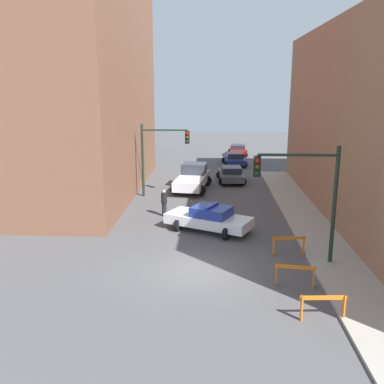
# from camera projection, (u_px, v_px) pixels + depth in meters

# --- Properties ---
(ground_plane) EXTENTS (120.00, 120.00, 0.00)m
(ground_plane) POSITION_uv_depth(u_px,v_px,m) (198.00, 270.00, 18.52)
(ground_plane) COLOR #4C4C4F
(sidewalk_right) EXTENTS (2.40, 44.00, 0.12)m
(sidewalk_right) POSITION_uv_depth(u_px,v_px,m) (343.00, 272.00, 18.21)
(sidewalk_right) COLOR #9E998E
(sidewalk_right) RESTS_ON ground_plane
(building_corner_left) EXTENTS (14.00, 20.00, 22.33)m
(building_corner_left) POSITION_uv_depth(u_px,v_px,m) (35.00, 37.00, 30.01)
(building_corner_left) COLOR brown
(building_corner_left) RESTS_ON ground_plane
(traffic_light_near) EXTENTS (3.64, 0.35, 5.20)m
(traffic_light_near) POSITION_uv_depth(u_px,v_px,m) (308.00, 187.00, 18.40)
(traffic_light_near) COLOR black
(traffic_light_near) RESTS_ON sidewalk_right
(traffic_light_far) EXTENTS (3.44, 0.35, 5.20)m
(traffic_light_far) POSITION_uv_depth(u_px,v_px,m) (158.00, 150.00, 30.31)
(traffic_light_far) COLOR black
(traffic_light_far) RESTS_ON ground_plane
(police_car) EXTENTS (5.04, 3.72, 1.52)m
(police_car) POSITION_uv_depth(u_px,v_px,m) (209.00, 218.00, 23.44)
(police_car) COLOR white
(police_car) RESTS_ON ground_plane
(white_truck) EXTENTS (3.06, 5.60, 1.90)m
(white_truck) POSITION_uv_depth(u_px,v_px,m) (192.00, 178.00, 33.03)
(white_truck) COLOR silver
(white_truck) RESTS_ON ground_plane
(parked_car_near) EXTENTS (2.45, 4.40, 1.31)m
(parked_car_near) POSITION_uv_depth(u_px,v_px,m) (231.00, 174.00, 35.68)
(parked_car_near) COLOR #474C51
(parked_car_near) RESTS_ON ground_plane
(parked_car_mid) EXTENTS (2.52, 4.44, 1.31)m
(parked_car_mid) POSITION_uv_depth(u_px,v_px,m) (234.00, 159.00, 43.23)
(parked_car_mid) COLOR navy
(parked_car_mid) RESTS_ON ground_plane
(parked_car_far) EXTENTS (2.40, 4.37, 1.31)m
(parked_car_far) POSITION_uv_depth(u_px,v_px,m) (238.00, 150.00, 49.31)
(parked_car_far) COLOR maroon
(parked_car_far) RESTS_ON ground_plane
(pedestrian_crossing) EXTENTS (0.48, 0.48, 1.66)m
(pedestrian_crossing) POSITION_uv_depth(u_px,v_px,m) (164.00, 202.00, 26.13)
(pedestrian_crossing) COLOR black
(pedestrian_crossing) RESTS_ON ground_plane
(barrier_front) EXTENTS (1.60, 0.26, 0.90)m
(barrier_front) POSITION_uv_depth(u_px,v_px,m) (323.00, 303.00, 14.42)
(barrier_front) COLOR orange
(barrier_front) RESTS_ON ground_plane
(barrier_mid) EXTENTS (1.59, 0.36, 0.90)m
(barrier_mid) POSITION_uv_depth(u_px,v_px,m) (295.00, 272.00, 16.86)
(barrier_mid) COLOR orange
(barrier_mid) RESTS_ON ground_plane
(barrier_back) EXTENTS (1.59, 0.36, 0.90)m
(barrier_back) POSITION_uv_depth(u_px,v_px,m) (289.00, 242.00, 20.09)
(barrier_back) COLOR orange
(barrier_back) RESTS_ON ground_plane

